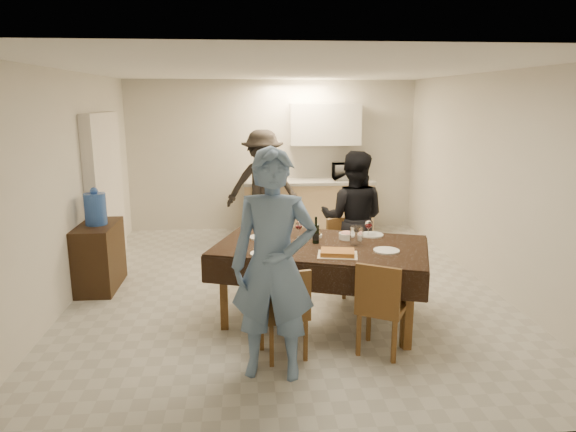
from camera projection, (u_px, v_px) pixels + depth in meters
name	position (u px, v px, depth m)	size (l,w,h in m)	color
floor	(286.00, 287.00, 6.37)	(5.00, 6.00, 0.02)	#B7B7B2
ceiling	(286.00, 70.00, 5.79)	(5.00, 6.00, 0.02)	white
wall_back	(272.00, 156.00, 8.99)	(5.00, 0.02, 2.60)	beige
wall_front	(326.00, 262.00, 3.17)	(5.00, 0.02, 2.60)	beige
wall_left	(69.00, 186.00, 5.87)	(0.02, 6.00, 2.60)	beige
wall_right	(489.00, 181.00, 6.29)	(0.02, 6.00, 2.60)	beige
stub_partition	(105.00, 190.00, 7.10)	(0.15, 1.40, 2.10)	silver
kitchen_base_cabinet	(308.00, 207.00, 8.93)	(2.20, 0.60, 0.86)	tan
kitchen_worktop	(308.00, 182.00, 8.83)	(2.24, 0.64, 0.05)	#A1A19D
upper_cabinet	(325.00, 124.00, 8.77)	(1.20, 0.34, 0.70)	white
dining_table	(321.00, 248.00, 5.27)	(2.39, 1.84, 0.82)	black
chair_near_left	(284.00, 305.00, 4.48)	(0.47, 0.47, 0.46)	brown
chair_near_right	(385.00, 300.00, 4.55)	(0.55, 0.57, 0.48)	brown
chair_far_left	(274.00, 254.00, 5.94)	(0.46, 0.47, 0.46)	brown
chair_far_right	(350.00, 251.00, 6.01)	(0.52, 0.53, 0.48)	brown
console	(99.00, 256.00, 6.27)	(0.43, 0.87, 0.80)	#322210
water_jug	(95.00, 209.00, 6.14)	(0.25, 0.25, 0.38)	blue
wine_bottle	(316.00, 230.00, 5.27)	(0.07, 0.07, 0.28)	black
water_pitcher	(356.00, 236.00, 5.22)	(0.13, 0.13, 0.19)	white
savoury_tart	(338.00, 253.00, 4.89)	(0.38, 0.28, 0.05)	#B57135
salad_bowl	(347.00, 236.00, 5.45)	(0.17, 0.17, 0.07)	white
mushroom_dish	(313.00, 236.00, 5.52)	(0.18, 0.18, 0.03)	white
wine_glass_a	(269.00, 244.00, 4.95)	(0.08, 0.08, 0.18)	white
wine_glass_b	(368.00, 228.00, 5.53)	(0.08, 0.08, 0.18)	white
wine_glass_c	(299.00, 229.00, 5.51)	(0.08, 0.08, 0.17)	white
plate_near_left	(264.00, 254.00, 4.92)	(0.26, 0.26, 0.02)	white
plate_near_right	(386.00, 251.00, 5.02)	(0.25, 0.25, 0.01)	white
plate_far_left	(262.00, 237.00, 5.50)	(0.27, 0.27, 0.02)	white
plate_far_right	(372.00, 235.00, 5.60)	(0.26, 0.26, 0.01)	white
microwave	(348.00, 172.00, 8.85)	(0.51, 0.34, 0.28)	white
person_near	(274.00, 266.00, 4.16)	(0.70, 0.46, 1.92)	#6181AE
person_far	(353.00, 219.00, 6.32)	(0.81, 0.63, 1.67)	black
person_kitchen	(263.00, 186.00, 8.32)	(1.16, 0.67, 1.80)	black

